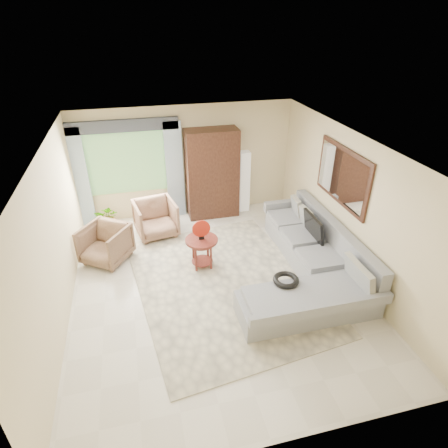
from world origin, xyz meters
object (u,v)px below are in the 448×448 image
object	(u,v)px
armoire	(212,174)
floor_lamp	(244,182)
sectional_sofa	(311,264)
coffee_table	(202,252)
potted_plant	(108,217)
armchair_left	(105,244)
tv_screen	(314,227)
armchair_right	(156,219)

from	to	relation	value
armoire	floor_lamp	xyz separation A→B (m)	(0.80, 0.06, -0.30)
sectional_sofa	armoire	xyz separation A→B (m)	(-1.23, 2.90, 0.77)
coffee_table	armoire	world-z (taller)	armoire
coffee_table	potted_plant	distance (m)	2.65
armchair_left	floor_lamp	xyz separation A→B (m)	(3.27, 1.50, 0.37)
tv_screen	potted_plant	size ratio (longest dim) A/B	1.26
coffee_table	armchair_right	distance (m)	1.63
coffee_table	floor_lamp	distance (m)	2.64
coffee_table	armchair_right	world-z (taller)	armchair_right
tv_screen	potted_plant	bearing A→B (deg)	151.20
sectional_sofa	tv_screen	bearing A→B (deg)	64.98
coffee_table	potted_plant	bearing A→B (deg)	132.57
armchair_right	armoire	size ratio (longest dim) A/B	0.41
armchair_right	tv_screen	bearing A→B (deg)	-40.09
sectional_sofa	armchair_right	xyz separation A→B (m)	(-2.65, 2.24, 0.11)
sectional_sofa	armoire	size ratio (longest dim) A/B	1.65
tv_screen	floor_lamp	bearing A→B (deg)	106.35
coffee_table	armoire	distance (m)	2.32
floor_lamp	potted_plant	bearing A→B (deg)	-176.31
potted_plant	sectional_sofa	bearing A→B (deg)	-36.66
potted_plant	tv_screen	bearing A→B (deg)	-28.80
tv_screen	armoire	distance (m)	2.79
coffee_table	armchair_right	xyz separation A→B (m)	(-0.75, 1.44, 0.07)
armoire	armchair_left	bearing A→B (deg)	-149.77
tv_screen	armchair_right	size ratio (longest dim) A/B	0.85
armchair_left	potted_plant	world-z (taller)	armchair_left
coffee_table	tv_screen	bearing A→B (deg)	-5.99
coffee_table	armoire	xyz separation A→B (m)	(0.67, 2.10, 0.72)
floor_lamp	tv_screen	bearing A→B (deg)	-73.65
sectional_sofa	armchair_right	world-z (taller)	sectional_sofa
potted_plant	armoire	distance (m)	2.58
armoire	tv_screen	bearing A→B (deg)	-57.18
coffee_table	armchair_left	world-z (taller)	armchair_left
coffee_table	floor_lamp	bearing A→B (deg)	55.76
armchair_left	floor_lamp	bearing A→B (deg)	59.35
sectional_sofa	tv_screen	xyz separation A→B (m)	(0.27, 0.57, 0.44)
tv_screen	potted_plant	xyz separation A→B (m)	(-3.96, 2.18, -0.43)
tv_screen	armchair_left	world-z (taller)	tv_screen
armchair_left	armchair_right	bearing A→B (deg)	71.50
sectional_sofa	armchair_left	world-z (taller)	sectional_sofa
armchair_right	floor_lamp	bearing A→B (deg)	7.52
potted_plant	floor_lamp	xyz separation A→B (m)	(3.26, 0.21, 0.46)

